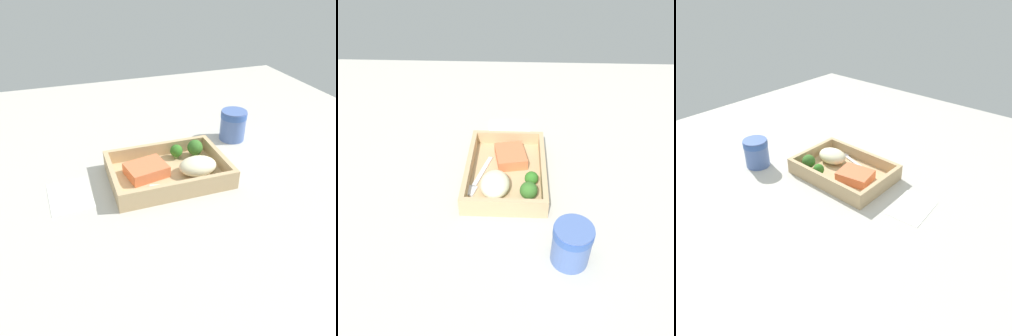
% 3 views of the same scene
% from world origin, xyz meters
% --- Properties ---
extents(ground_plane, '(1.60, 1.60, 0.02)m').
position_xyz_m(ground_plane, '(0.00, 0.00, -0.01)').
color(ground_plane, '#BCB8AE').
extents(takeout_tray, '(0.29, 0.20, 0.01)m').
position_xyz_m(takeout_tray, '(0.00, 0.00, 0.01)').
color(takeout_tray, tan).
rests_on(takeout_tray, ground_plane).
extents(tray_rim, '(0.29, 0.20, 0.04)m').
position_xyz_m(tray_rim, '(0.00, 0.00, 0.03)').
color(tray_rim, tan).
rests_on(tray_rim, takeout_tray).
extents(salmon_fillet, '(0.11, 0.09, 0.03)m').
position_xyz_m(salmon_fillet, '(-0.05, 0.01, 0.03)').
color(salmon_fillet, '#E27245').
rests_on(salmon_fillet, takeout_tray).
extents(mashed_potatoes, '(0.09, 0.07, 0.04)m').
position_xyz_m(mashed_potatoes, '(0.07, -0.02, 0.03)').
color(mashed_potatoes, '#EFE7BB').
rests_on(mashed_potatoes, takeout_tray).
extents(broccoli_floret_1, '(0.04, 0.04, 0.05)m').
position_xyz_m(broccoli_floret_1, '(0.09, 0.06, 0.04)').
color(broccoli_floret_1, '#7B965A').
rests_on(broccoli_floret_1, takeout_tray).
extents(broccoli_floret_2, '(0.03, 0.03, 0.04)m').
position_xyz_m(broccoli_floret_2, '(0.04, 0.06, 0.03)').
color(broccoli_floret_2, '#7A9F5B').
rests_on(broccoli_floret_2, takeout_tray).
extents(fork, '(0.16, 0.06, 0.00)m').
position_xyz_m(fork, '(0.03, -0.07, 0.01)').
color(fork, silver).
rests_on(fork, takeout_tray).
extents(paper_cup, '(0.08, 0.08, 0.09)m').
position_xyz_m(paper_cup, '(0.25, 0.13, 0.05)').
color(paper_cup, '#4D69AD').
rests_on(paper_cup, ground_plane).
extents(receipt_slip, '(0.10, 0.13, 0.00)m').
position_xyz_m(receipt_slip, '(-0.24, 0.00, 0.00)').
color(receipt_slip, white).
rests_on(receipt_slip, ground_plane).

